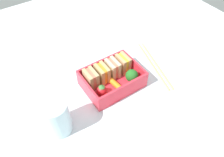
{
  "coord_description": "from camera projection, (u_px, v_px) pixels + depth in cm",
  "views": [
    {
      "loc": [
        -22.98,
        -34.31,
        49.32
      ],
      "look_at": [
        0.0,
        0.0,
        2.7
      ],
      "focal_mm": 35.0,
      "sensor_mm": 36.0,
      "label": 1
    }
  ],
  "objects": [
    {
      "name": "bento_tray",
      "position": [
        112.0,
        83.0,
        0.64
      ],
      "size": [
        16.34,
        12.11,
        1.2
      ],
      "primitive_type": "cube",
      "color": "#E23141",
      "rests_on": "ground_plane"
    },
    {
      "name": "sandwich_center_right",
      "position": [
        123.0,
        63.0,
        0.65
      ],
      "size": [
        2.84,
        4.64,
        5.25
      ],
      "color": "tan",
      "rests_on": "bento_tray"
    },
    {
      "name": "chopstick_pair",
      "position": [
        155.0,
        64.0,
        0.69
      ],
      "size": [
        7.48,
        21.71,
        0.7
      ],
      "color": "tan",
      "rests_on": "ground_plane"
    },
    {
      "name": "carrot_stick_far_left",
      "position": [
        115.0,
        86.0,
        0.61
      ],
      "size": [
        2.18,
        5.62,
        1.59
      ],
      "primitive_type": "cylinder",
      "rotation": [
        1.57,
        0.0,
        3.25
      ],
      "color": "orange",
      "rests_on": "bento_tray"
    },
    {
      "name": "ground_plane",
      "position": [
        112.0,
        87.0,
        0.65
      ],
      "size": [
        120.0,
        120.0,
        2.0
      ],
      "primitive_type": "cube",
      "color": "silver"
    },
    {
      "name": "sandwich_center",
      "position": [
        113.0,
        68.0,
        0.63
      ],
      "size": [
        2.84,
        4.64,
        5.25
      ],
      "color": "beige",
      "rests_on": "bento_tray"
    },
    {
      "name": "sandwich_center_left",
      "position": [
        102.0,
        73.0,
        0.62
      ],
      "size": [
        2.84,
        4.64,
        5.25
      ],
      "color": "tan",
      "rests_on": "bento_tray"
    },
    {
      "name": "sandwich_left",
      "position": [
        91.0,
        79.0,
        0.61
      ],
      "size": [
        2.84,
        4.64,
        5.25
      ],
      "color": "tan",
      "rests_on": "bento_tray"
    },
    {
      "name": "bento_rim",
      "position": [
        112.0,
        77.0,
        0.62
      ],
      "size": [
        16.34,
        12.11,
        4.2
      ],
      "color": "#E23141",
      "rests_on": "bento_tray"
    },
    {
      "name": "broccoli_floret",
      "position": [
        132.0,
        76.0,
        0.62
      ],
      "size": [
        3.66,
        3.66,
        4.5
      ],
      "color": "#8DC45D",
      "rests_on": "bento_tray"
    },
    {
      "name": "drinking_glass",
      "position": [
        56.0,
        117.0,
        0.51
      ],
      "size": [
        6.67,
        6.67,
        9.96
      ],
      "primitive_type": "cylinder",
      "color": "silver",
      "rests_on": "ground_plane"
    },
    {
      "name": "folded_napkin",
      "position": [
        140.0,
        118.0,
        0.57
      ],
      "size": [
        16.63,
        15.76,
        0.4
      ],
      "primitive_type": "cube",
      "rotation": [
        0.0,
        0.0,
        -0.49
      ],
      "color": "silver",
      "rests_on": "ground_plane"
    },
    {
      "name": "strawberry_far_left",
      "position": [
        102.0,
        90.0,
        0.59
      ],
      "size": [
        2.82,
        2.82,
        3.42
      ],
      "color": "red",
      "rests_on": "bento_tray"
    }
  ]
}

